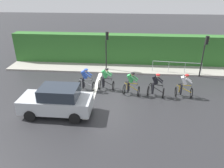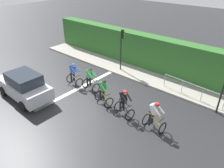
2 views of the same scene
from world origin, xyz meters
name	(u,v)px [view 1 (image 1 of 2)]	position (x,y,z in m)	size (l,w,h in m)	color
ground_plane	(111,92)	(0.00, 0.00, 0.00)	(80.00, 80.00, 0.00)	#28282B
sidewalk_kerb	(138,68)	(-4.76, 2.00, 0.06)	(2.80, 23.09, 0.12)	#9E998E
stone_wall_low	(138,61)	(-5.66, 2.00, 0.34)	(0.44, 23.09, 0.68)	gray
hedge_wall	(138,50)	(-5.96, 2.00, 1.38)	(1.10, 23.09, 2.75)	#2D6628
road_marking_stop_line	(94,91)	(0.00, -1.17, 0.00)	(7.00, 0.30, 0.01)	silver
cyclist_lead	(184,86)	(0.25, 4.90, 0.80)	(0.76, 1.13, 1.66)	black
cyclist_second	(156,86)	(0.33, 3.03, 0.80)	(0.92, 1.21, 1.66)	black
cyclist_mid	(131,84)	(0.22, 1.39, 0.80)	(0.89, 1.20, 1.66)	black
cyclist_fourth	(106,79)	(-0.41, -0.40, 0.80)	(0.77, 1.13, 1.66)	black
cyclist_trailing	(85,80)	(-0.17, -1.81, 0.80)	(0.75, 1.12, 1.66)	black
car_silver	(57,101)	(2.98, -2.84, 0.87)	(1.92, 4.12, 1.76)	#B7BCC1
traffic_light_near_crossing	(107,45)	(-4.14, -0.71, 2.22)	(0.26, 0.30, 3.34)	black
traffic_light_far_junction	(205,50)	(-3.35, 7.03, 2.22)	(0.23, 0.31, 3.34)	black
pedestrian_railing_kerbside	(177,64)	(-3.86, 5.20, 0.80)	(0.37, 4.01, 1.03)	#999EA3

